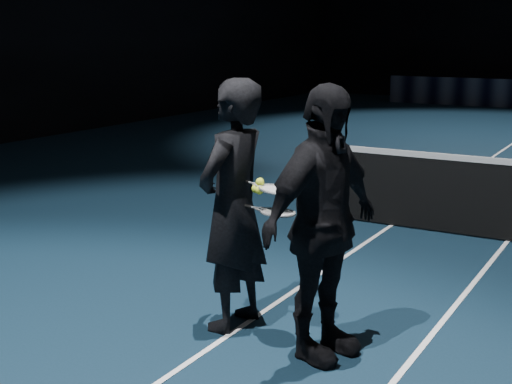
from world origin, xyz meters
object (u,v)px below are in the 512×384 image
(player_b, at_px, (322,224))
(racket_upper, at_px, (276,190))
(tennis_balls, at_px, (258,187))
(player_a, at_px, (233,206))
(racket_lower, at_px, (278,212))

(player_b, height_order, racket_upper, player_b)
(player_b, height_order, tennis_balls, player_b)
(player_a, xyz_separation_m, tennis_balls, (0.25, -0.04, 0.19))
(racket_upper, bearing_deg, racket_lower, -42.66)
(player_b, relative_size, racket_lower, 2.93)
(tennis_balls, bearing_deg, player_b, -10.76)
(player_a, bearing_deg, racket_upper, 88.70)
(player_a, bearing_deg, player_b, 82.99)
(player_a, bearing_deg, racket_lower, 82.99)
(player_a, xyz_separation_m, racket_lower, (0.44, -0.08, 0.02))
(player_a, relative_size, player_b, 1.00)
(racket_lower, height_order, racket_upper, racket_upper)
(player_b, height_order, racket_lower, player_b)
(tennis_balls, bearing_deg, player_a, 170.84)
(player_a, xyz_separation_m, player_b, (0.84, -0.15, 0.00))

